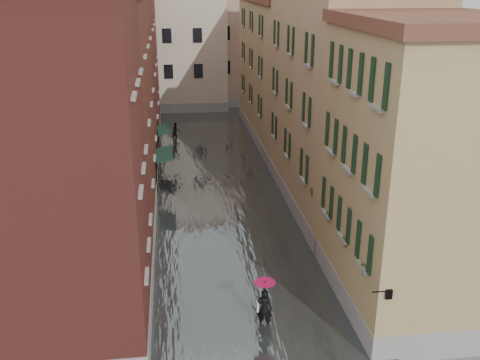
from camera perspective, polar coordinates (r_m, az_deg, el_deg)
ground at (r=25.02m, az=0.12°, el=-11.15°), size 120.00×120.00×0.00m
floodwater at (r=36.62m, az=-2.51°, el=-0.33°), size 10.00×60.00×0.20m
building_left_near at (r=20.67m, az=-18.74°, el=0.66°), size 6.00×8.00×13.00m
building_left_mid at (r=31.17m, az=-15.06°, el=7.08°), size 6.00×14.00×12.50m
building_left_far at (r=45.71m, az=-12.87°, el=12.35°), size 6.00×16.00×14.00m
building_right_near at (r=22.69m, az=18.63°, el=0.41°), size 6.00×8.00×11.50m
building_right_mid at (r=32.33m, az=10.53°, el=8.36°), size 6.00×14.00×13.00m
building_right_far at (r=46.73m, az=4.93°, el=11.39°), size 6.00×16.00×11.50m
building_end_cream at (r=59.47m, az=-7.73°, el=13.98°), size 12.00×9.00×13.00m
building_end_pink at (r=62.14m, az=0.86°, el=13.97°), size 10.00×9.00×12.00m
awning_near at (r=35.06m, az=-8.16°, el=2.63°), size 1.09×3.15×2.80m
awning_far at (r=41.08m, az=-8.11°, el=5.29°), size 1.09×2.85×2.80m
wall_lantern at (r=19.53m, az=15.49°, el=-11.58°), size 0.71×0.22×0.35m
window_planters at (r=23.43m, az=10.48°, el=-4.10°), size 0.59×8.40×0.84m
pedestrian_main at (r=21.76m, az=2.63°, el=-12.79°), size 0.86×0.86×2.06m
pedestrian_far at (r=47.14m, az=-6.86°, el=5.21°), size 0.92×0.84×1.54m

